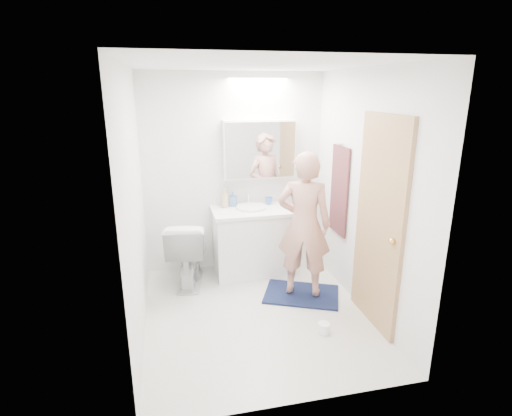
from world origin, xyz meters
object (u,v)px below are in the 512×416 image
object	(u,v)px
medicine_cabinet	(259,149)
toilet_paper_roll	(324,328)
toothbrush_cup	(269,201)
soap_bottle_a	(225,198)
soap_bottle_b	(233,199)
vanity_cabinet	(252,243)
person	(304,225)
toilet	(188,251)

from	to	relation	value
medicine_cabinet	toilet_paper_roll	world-z (taller)	medicine_cabinet
toothbrush_cup	soap_bottle_a	bearing A→B (deg)	-178.96
soap_bottle_a	soap_bottle_b	bearing A→B (deg)	15.45
vanity_cabinet	toothbrush_cup	xyz separation A→B (m)	(0.25, 0.16, 0.47)
person	toilet_paper_roll	size ratio (longest dim) A/B	14.18
person	toothbrush_cup	xyz separation A→B (m)	(-0.16, 0.86, 0.04)
toilet	person	distance (m)	1.40
toilet	toilet_paper_roll	world-z (taller)	toilet
toothbrush_cup	toilet	bearing A→B (deg)	-165.10
vanity_cabinet	toilet	bearing A→B (deg)	-171.67
medicine_cabinet	toilet	world-z (taller)	medicine_cabinet
toilet	vanity_cabinet	bearing A→B (deg)	-162.43
soap_bottle_a	toilet	bearing A→B (deg)	-151.14
soap_bottle_a	medicine_cabinet	bearing A→B (deg)	7.70
person	soap_bottle_b	world-z (taller)	person
toilet	soap_bottle_a	world-z (taller)	soap_bottle_a
medicine_cabinet	soap_bottle_b	bearing A→B (deg)	-174.88
soap_bottle_b	toothbrush_cup	world-z (taller)	soap_bottle_b
toilet_paper_roll	vanity_cabinet	bearing A→B (deg)	104.90
vanity_cabinet	toothbrush_cup	size ratio (longest dim) A/B	9.35
person	toilet_paper_roll	distance (m)	1.07
toilet_paper_roll	soap_bottle_b	bearing A→B (deg)	109.71
toilet	toothbrush_cup	size ratio (longest dim) A/B	8.19
soap_bottle_a	soap_bottle_b	size ratio (longest dim) A/B	1.24
toilet	medicine_cabinet	bearing A→B (deg)	-151.38
medicine_cabinet	toilet_paper_roll	size ratio (longest dim) A/B	8.00
toilet	toilet_paper_roll	distance (m)	1.79
soap_bottle_b	toothbrush_cup	bearing A→B (deg)	-2.58
vanity_cabinet	medicine_cabinet	size ratio (longest dim) A/B	1.02
vanity_cabinet	person	xyz separation A→B (m)	(0.41, -0.70, 0.44)
person	soap_bottle_a	world-z (taller)	person
toilet	toothbrush_cup	distance (m)	1.17
medicine_cabinet	person	size ratio (longest dim) A/B	0.56
person	toothbrush_cup	size ratio (longest dim) A/B	16.20
soap_bottle_b	person	bearing A→B (deg)	-55.41
vanity_cabinet	medicine_cabinet	distance (m)	1.14
soap_bottle_a	soap_bottle_b	distance (m)	0.11
vanity_cabinet	soap_bottle_b	size ratio (longest dim) A/B	4.87
medicine_cabinet	toilet	bearing A→B (deg)	-160.63
toothbrush_cup	toilet_paper_roll	xyz separation A→B (m)	(0.13, -1.59, -0.81)
toothbrush_cup	soap_bottle_b	bearing A→B (deg)	177.42
vanity_cabinet	person	world-z (taller)	person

